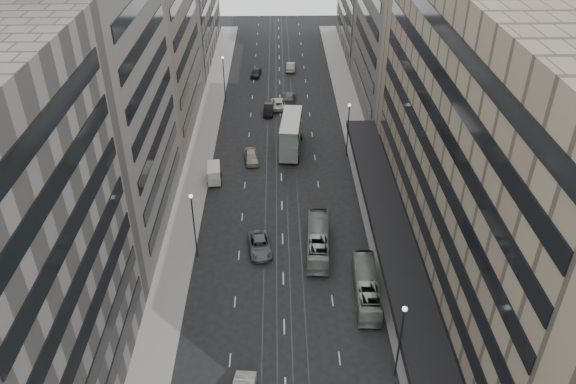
{
  "coord_description": "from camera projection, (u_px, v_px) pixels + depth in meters",
  "views": [
    {
      "loc": [
        -0.39,
        -37.71,
        40.6
      ],
      "look_at": [
        0.67,
        16.44,
        5.63
      ],
      "focal_mm": 35.0,
      "sensor_mm": 36.0,
      "label": 1
    }
  ],
  "objects": [
    {
      "name": "ground",
      "position": [
        284.0,
        334.0,
        53.7
      ],
      "size": [
        220.0,
        220.0,
        0.0
      ],
      "primitive_type": "plane",
      "color": "black",
      "rests_on": "ground"
    },
    {
      "name": "sidewalk_right",
      "position": [
        360.0,
        147.0,
        85.36
      ],
      "size": [
        4.0,
        125.0,
        0.15
      ],
      "primitive_type": "cube",
      "color": "gray",
      "rests_on": "ground"
    },
    {
      "name": "sidewalk_left",
      "position": [
        202.0,
        148.0,
        84.96
      ],
      "size": [
        4.0,
        125.0,
        0.15
      ],
      "primitive_type": "cube",
      "color": "gray",
      "rests_on": "ground"
    },
    {
      "name": "department_store",
      "position": [
        511.0,
        155.0,
        52.67
      ],
      "size": [
        19.2,
        60.0,
        30.0
      ],
      "color": "#7E725C",
      "rests_on": "ground"
    },
    {
      "name": "building_right_mid",
      "position": [
        412.0,
        39.0,
        91.22
      ],
      "size": [
        15.0,
        28.0,
        24.0
      ],
      "primitive_type": "cube",
      "color": "#554F4A",
      "rests_on": "ground"
    },
    {
      "name": "building_left_b",
      "position": [
        81.0,
        92.0,
        60.08
      ],
      "size": [
        15.0,
        26.0,
        34.0
      ],
      "primitive_type": "cube",
      "color": "#554F4A",
      "rests_on": "ground"
    },
    {
      "name": "building_left_c",
      "position": [
        138.0,
        50.0,
        85.2
      ],
      "size": [
        15.0,
        28.0,
        25.0
      ],
      "primitive_type": "cube",
      "color": "#66594F",
      "rests_on": "ground"
    },
    {
      "name": "lamp_right_near",
      "position": [
        401.0,
        334.0,
        46.84
      ],
      "size": [
        0.44,
        0.44,
        8.32
      ],
      "color": "#262628",
      "rests_on": "ground"
    },
    {
      "name": "lamp_right_far",
      "position": [
        348.0,
        124.0,
        80.44
      ],
      "size": [
        0.44,
        0.44,
        8.32
      ],
      "color": "#262628",
      "rests_on": "ground"
    },
    {
      "name": "lamp_left_near",
      "position": [
        193.0,
        218.0,
        60.8
      ],
      "size": [
        0.44,
        0.44,
        8.32
      ],
      "color": "#262628",
      "rests_on": "ground"
    },
    {
      "name": "lamp_left_far",
      "position": [
        224.0,
        74.0,
        96.91
      ],
      "size": [
        0.44,
        0.44,
        8.32
      ],
      "color": "#262628",
      "rests_on": "ground"
    },
    {
      "name": "bus_near",
      "position": [
        366.0,
        287.0,
        57.33
      ],
      "size": [
        2.72,
        9.75,
        2.69
      ],
      "primitive_type": "imported",
      "rotation": [
        0.0,
        0.0,
        3.09
      ],
      "color": "gray",
      "rests_on": "ground"
    },
    {
      "name": "bus_far",
      "position": [
        318.0,
        240.0,
        63.75
      ],
      "size": [
        3.01,
        10.12,
        2.78
      ],
      "primitive_type": "imported",
      "rotation": [
        0.0,
        0.0,
        3.07
      ],
      "color": "#96A29B",
      "rests_on": "ground"
    },
    {
      "name": "double_decker",
      "position": [
        291.0,
        134.0,
        82.99
      ],
      "size": [
        3.77,
        9.88,
        5.28
      ],
      "rotation": [
        0.0,
        0.0,
        -0.1
      ],
      "color": "gray",
      "rests_on": "ground"
    },
    {
      "name": "panel_van",
      "position": [
        214.0,
        173.0,
        76.44
      ],
      "size": [
        2.16,
        3.92,
        2.38
      ],
      "rotation": [
        0.0,
        0.0,
        0.1
      ],
      "color": "beige",
      "rests_on": "ground"
    },
    {
      "name": "sedan_2",
      "position": [
        260.0,
        245.0,
        64.01
      ],
      "size": [
        3.17,
        5.64,
        1.49
      ],
      "primitive_type": "imported",
      "rotation": [
        0.0,
        0.0,
        0.13
      ],
      "color": "slate",
      "rests_on": "ground"
    },
    {
      "name": "sedan_4",
      "position": [
        251.0,
        157.0,
        81.33
      ],
      "size": [
        2.44,
        4.89,
        1.6
      ],
      "primitive_type": "imported",
      "rotation": [
        0.0,
        0.0,
        0.12
      ],
      "color": "#AB9F8E",
      "rests_on": "ground"
    },
    {
      "name": "sedan_5",
      "position": [
        269.0,
        109.0,
        95.19
      ],
      "size": [
        1.83,
        4.7,
        1.52
      ],
      "primitive_type": "imported",
      "rotation": [
        0.0,
        0.0,
        -0.05
      ],
      "color": "black",
      "rests_on": "ground"
    },
    {
      "name": "sedan_6",
      "position": [
        278.0,
        104.0,
        97.22
      ],
      "size": [
        2.74,
        5.5,
        1.5
      ],
      "primitive_type": "imported",
      "rotation": [
        0.0,
        0.0,
        3.19
      ],
      "color": "silver",
      "rests_on": "ground"
    },
    {
      "name": "sedan_7",
      "position": [
        289.0,
        97.0,
        99.5
      ],
      "size": [
        2.66,
        5.49,
        1.54
      ],
      "primitive_type": "imported",
      "rotation": [
        0.0,
        0.0,
        3.05
      ],
      "color": "#545456",
      "rests_on": "ground"
    },
    {
      "name": "sedan_8",
      "position": [
        256.0,
        73.0,
        109.72
      ],
      "size": [
        2.28,
        4.46,
        1.45
      ],
      "primitive_type": "imported",
      "rotation": [
        0.0,
        0.0,
        -0.14
      ],
      "color": "black",
      "rests_on": "ground"
    },
    {
      "name": "sedan_9",
      "position": [
        291.0,
        67.0,
        112.34
      ],
      "size": [
        1.95,
        4.93,
        1.6
      ],
      "primitive_type": "imported",
      "rotation": [
        0.0,
        0.0,
        3.09
      ],
      "color": "#A59D89",
      "rests_on": "ground"
    }
  ]
}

